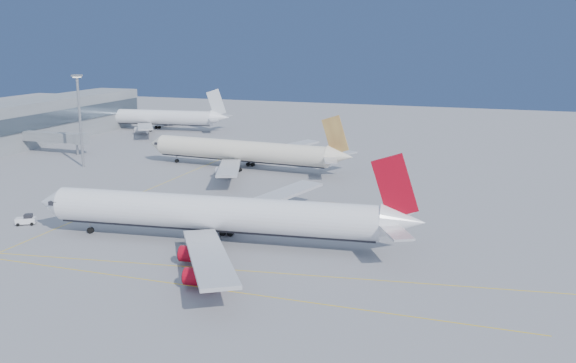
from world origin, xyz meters
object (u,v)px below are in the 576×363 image
object	(u,v)px
airliner_virgin	(221,214)
light_mast	(80,113)
airliner_etihad	(245,151)
pushback_tug	(26,220)
airliner_third	(154,117)

from	to	relation	value
airliner_virgin	light_mast	world-z (taller)	light_mast
airliner_etihad	light_mast	xyz separation A→B (m)	(-45.48, -12.53, 10.46)
airliner_etihad	light_mast	world-z (taller)	light_mast
airliner_etihad	pushback_tug	xyz separation A→B (m)	(-20.45, -64.93, -4.12)
pushback_tug	light_mast	world-z (taller)	light_mast
airliner_etihad	pushback_tug	bearing A→B (deg)	-103.09
airliner_third	pushback_tug	xyz separation A→B (m)	(43.61, -123.60, -4.14)
airliner_third	pushback_tug	distance (m)	131.13
pushback_tug	light_mast	xyz separation A→B (m)	(-25.03, 52.40, 14.58)
airliner_virgin	light_mast	bearing A→B (deg)	137.07
airliner_virgin	pushback_tug	bearing A→B (deg)	176.75
airliner_virgin	airliner_third	world-z (taller)	airliner_virgin
airliner_virgin	light_mast	distance (m)	84.53
airliner_etihad	light_mast	size ratio (longest dim) A/B	2.44
airliner_etihad	airliner_third	bearing A→B (deg)	141.91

